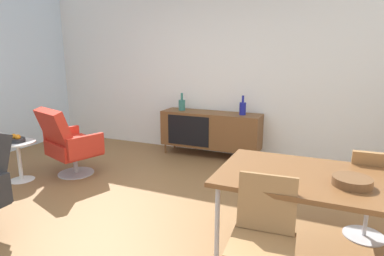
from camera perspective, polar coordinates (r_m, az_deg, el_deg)
name	(u,v)px	position (r m, az deg, el deg)	size (l,w,h in m)	color
ground_plane	(125,219)	(3.45, -11.73, -15.44)	(8.32, 8.32, 0.00)	olive
wall_back	(214,68)	(5.37, 3.94, 10.50)	(6.80, 0.12, 2.80)	white
sideboard	(210,130)	(5.19, 3.29, -0.28)	(1.60, 0.45, 0.72)	brown
vase_cobalt	(182,104)	(5.32, -1.80, 4.18)	(0.11, 0.11, 0.29)	#337266
vase_sculptural_dark	(243,108)	(4.97, 8.95, 3.50)	(0.10, 0.10, 0.29)	navy
dining_table	(328,183)	(2.60, 22.92, -8.94)	(1.60, 0.90, 0.74)	brown
wooden_bowl_on_table	(352,181)	(2.49, 26.46, -8.47)	(0.26, 0.26, 0.06)	brown
dining_chair_back_right	(371,191)	(3.23, 29.08, -9.70)	(0.41, 0.44, 0.86)	#9E7042
dining_chair_front_left	(263,239)	(2.22, 12.42, -18.62)	(0.43, 0.45, 0.86)	#9E7042
lounge_chair_red	(69,142)	(4.64, -20.98, -2.36)	(0.85, 0.82, 0.95)	red
side_table_round	(19,157)	(4.78, -28.28, -4.47)	(0.44, 0.44, 0.52)	white
fruit_bowl	(17,139)	(4.72, -28.60, -1.75)	(0.20, 0.20, 0.11)	#262628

